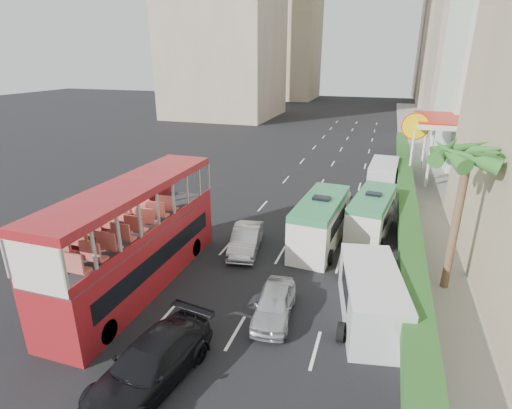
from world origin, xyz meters
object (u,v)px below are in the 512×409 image
at_px(car_silver_lane_a, 246,250).
at_px(shell_station, 452,150).
at_px(panel_van_near, 371,297).
at_px(panel_van_far, 383,174).
at_px(minibus_far, 371,215).
at_px(double_decker_bus, 136,236).
at_px(minibus_near, 320,222).
at_px(palm_tree, 456,223).
at_px(car_silver_lane_b, 274,317).
at_px(car_black, 153,382).
at_px(van_asset, 331,209).

bearing_deg(car_silver_lane_a, shell_station, 45.64).
bearing_deg(panel_van_near, shell_station, 65.67).
bearing_deg(panel_van_far, minibus_far, -89.31).
height_order(double_decker_bus, panel_van_near, double_decker_bus).
relative_size(minibus_near, palm_tree, 0.98).
bearing_deg(car_silver_lane_a, panel_van_near, -41.85).
xyz_separation_m(double_decker_bus, minibus_near, (7.39, 6.95, -1.14)).
bearing_deg(car_silver_lane_b, minibus_far, 65.47).
relative_size(car_black, shell_station, 0.65).
xyz_separation_m(car_silver_lane_a, panel_van_far, (6.96, 14.68, 1.05)).
xyz_separation_m(panel_van_far, shell_station, (5.43, 3.42, 1.70)).
distance_m(double_decker_bus, panel_van_far, 22.30).
height_order(minibus_far, palm_tree, palm_tree).
height_order(car_silver_lane_b, minibus_near, minibus_near).
bearing_deg(minibus_near, car_silver_lane_a, -147.34).
bearing_deg(shell_station, minibus_far, -113.11).
xyz_separation_m(car_silver_lane_a, car_black, (0.23, -10.15, 0.00)).
distance_m(minibus_far, panel_van_near, 8.70).
height_order(panel_van_near, shell_station, shell_station).
distance_m(double_decker_bus, minibus_near, 10.21).
bearing_deg(van_asset, double_decker_bus, -113.47).
height_order(panel_van_far, palm_tree, palm_tree).
height_order(car_black, van_asset, car_black).
relative_size(double_decker_bus, car_silver_lane_a, 2.64).
height_order(car_silver_lane_a, panel_van_far, panel_van_far).
distance_m(car_silver_lane_b, panel_van_near, 4.10).
distance_m(car_silver_lane_a, minibus_far, 7.95).
relative_size(minibus_near, shell_station, 0.79).
xyz_separation_m(minibus_near, minibus_far, (2.74, 2.31, -0.10)).
relative_size(car_silver_lane_a, minibus_far, 0.72).
bearing_deg(shell_station, minibus_near, -118.20).
height_order(car_black, panel_van_near, panel_van_near).
distance_m(car_black, shell_station, 30.87).
bearing_deg(minibus_far, car_silver_lane_b, -101.03).
bearing_deg(car_silver_lane_b, panel_van_near, 10.38).
height_order(panel_van_near, palm_tree, palm_tree).
distance_m(car_silver_lane_a, panel_van_near, 8.28).
height_order(car_silver_lane_b, shell_station, shell_station).
relative_size(panel_van_far, shell_station, 0.66).
xyz_separation_m(car_silver_lane_b, palm_tree, (7.02, 4.51, 3.38)).
bearing_deg(panel_van_near, minibus_far, 82.17).
height_order(double_decker_bus, car_black, double_decker_bus).
relative_size(minibus_far, shell_station, 0.73).
height_order(car_silver_lane_a, car_black, car_black).
bearing_deg(palm_tree, panel_van_far, 101.71).
distance_m(van_asset, palm_tree, 11.57).
distance_m(car_silver_lane_b, minibus_far, 10.41).
bearing_deg(double_decker_bus, palm_tree, 16.16).
distance_m(car_silver_lane_b, car_black, 5.56).
bearing_deg(shell_station, panel_van_far, -147.81).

